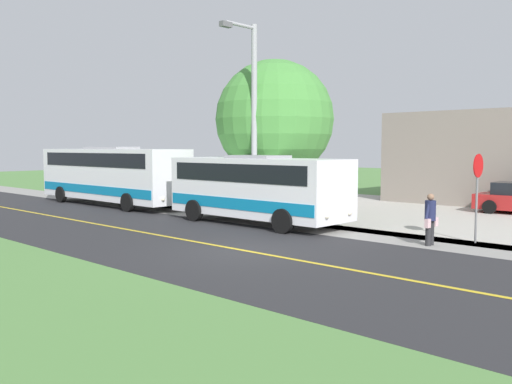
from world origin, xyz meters
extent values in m
plane|color=#548442|center=(0.00, 0.00, 0.00)|extent=(120.00, 120.00, 0.00)
cube|color=#28282B|center=(0.00, 0.00, 0.00)|extent=(8.00, 100.00, 0.01)
cube|color=gray|center=(-5.20, 0.00, 0.00)|extent=(2.40, 100.00, 0.01)
cube|color=#B2ADA3|center=(-12.40, 3.00, 0.00)|extent=(14.00, 36.00, 0.01)
cube|color=gold|center=(0.00, 0.00, 0.01)|extent=(0.16, 100.00, 0.00)
cube|color=white|center=(-4.57, -3.74, 1.50)|extent=(2.53, 7.85, 2.30)
cube|color=#0C72A5|center=(-4.57, -3.74, 0.90)|extent=(2.57, 7.70, 0.44)
cube|color=black|center=(-4.57, -3.74, 2.10)|extent=(2.57, 7.07, 0.70)
cube|color=gray|center=(-4.57, -3.74, 2.71)|extent=(1.52, 2.36, 0.12)
cylinder|color=black|center=(-5.83, -1.31, 0.45)|extent=(0.25, 0.90, 0.90)
cylinder|color=black|center=(-3.30, -1.31, 0.45)|extent=(0.25, 0.90, 0.90)
cylinder|color=black|center=(-5.83, -6.18, 0.45)|extent=(0.25, 0.90, 0.90)
cylinder|color=black|center=(-3.30, -6.18, 0.45)|extent=(0.25, 0.90, 0.90)
sphere|color=#F2EACC|center=(-5.26, 0.20, 0.70)|extent=(0.20, 0.20, 0.20)
sphere|color=#F2EACC|center=(-3.87, 0.20, 0.70)|extent=(0.20, 0.20, 0.20)
cube|color=white|center=(-4.52, -14.35, 1.67)|extent=(2.43, 10.58, 2.64)
cube|color=#0C72A5|center=(-4.52, -14.35, 0.90)|extent=(2.47, 10.37, 0.44)
cube|color=black|center=(-4.52, -14.35, 2.44)|extent=(2.47, 9.52, 0.70)
cube|color=gray|center=(-4.52, -14.35, 3.05)|extent=(1.46, 3.17, 0.12)
cylinder|color=black|center=(-5.73, -11.07, 0.45)|extent=(0.25, 0.90, 0.90)
cylinder|color=black|center=(-3.30, -11.07, 0.45)|extent=(0.25, 0.90, 0.90)
cylinder|color=black|center=(-5.73, -17.63, 0.45)|extent=(0.25, 0.90, 0.90)
cylinder|color=black|center=(-3.30, -17.63, 0.45)|extent=(0.25, 0.90, 0.90)
sphere|color=#F2EACC|center=(-5.18, -9.04, 0.70)|extent=(0.20, 0.20, 0.20)
sphere|color=#F2EACC|center=(-3.85, -9.04, 0.70)|extent=(0.20, 0.20, 0.20)
cylinder|color=#262628|center=(-4.74, 3.62, 0.40)|extent=(0.18, 0.18, 0.80)
cylinder|color=#262628|center=(-4.54, 3.62, 0.40)|extent=(0.18, 0.18, 0.80)
cylinder|color=#1E2347|center=(-4.64, 3.62, 1.11)|extent=(0.34, 0.34, 0.63)
sphere|color=#8C664C|center=(-4.64, 3.62, 1.53)|extent=(0.22, 0.22, 0.22)
cylinder|color=#1E2347|center=(-4.82, 3.62, 1.14)|extent=(0.27, 0.10, 0.57)
cube|color=beige|center=(-4.90, 3.67, 0.73)|extent=(0.20, 0.12, 0.28)
cylinder|color=#1E2347|center=(-4.46, 3.62, 1.14)|extent=(0.27, 0.10, 0.57)
cube|color=beige|center=(-4.38, 3.67, 0.73)|extent=(0.20, 0.12, 0.28)
cylinder|color=slate|center=(-6.10, 4.49, 1.10)|extent=(0.07, 0.07, 2.20)
cylinder|color=red|center=(-6.10, 4.51, 2.50)|extent=(0.76, 0.03, 0.76)
cylinder|color=#9E9EA3|center=(-5.00, -4.33, 4.03)|extent=(0.24, 0.24, 8.07)
cylinder|color=#9E9EA3|center=(-4.20, -4.33, 7.92)|extent=(1.60, 0.14, 0.14)
cube|color=#59595B|center=(-3.40, -4.33, 7.82)|extent=(0.50, 0.24, 0.20)
cylinder|color=black|center=(-16.20, 1.76, 0.32)|extent=(0.26, 0.65, 0.64)
cylinder|color=black|center=(-14.40, 1.86, 0.32)|extent=(0.26, 0.65, 0.64)
cylinder|color=brown|center=(-7.40, -5.32, 1.17)|extent=(0.36, 0.36, 2.33)
sphere|color=#478C3D|center=(-7.40, -5.32, 4.35)|extent=(5.39, 5.39, 5.39)
camera|label=1|loc=(11.63, 11.42, 3.09)|focal=38.75mm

